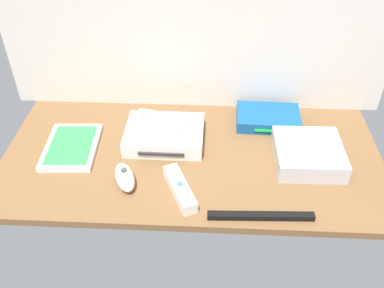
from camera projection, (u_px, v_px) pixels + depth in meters
ground_plane at (192, 159)px, 112.75cm from camera, size 100.00×48.00×2.00cm
back_wall at (197, 2)px, 111.05cm from camera, size 110.00×1.20×64.00cm
game_console at (165, 135)px, 115.55cm from camera, size 21.16×16.66×4.40cm
mini_computer at (308, 154)px, 108.72cm from camera, size 17.25×17.25×5.30cm
game_case at (72, 147)px, 113.84cm from camera, size 14.46×19.61×1.56cm
network_router at (268, 118)px, 122.52cm from camera, size 18.38×12.82×3.40cm
remote_wand at (180, 189)px, 100.46cm from camera, size 9.24×15.00×3.40cm
remote_nunchuk at (125, 177)px, 102.79cm from camera, size 7.82×10.92×5.10cm
remote_classic_pad at (160, 123)px, 114.34cm from camera, size 15.64×10.55×2.40cm
sensor_bar at (261, 216)px, 94.90cm from camera, size 24.05×2.63×1.40cm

